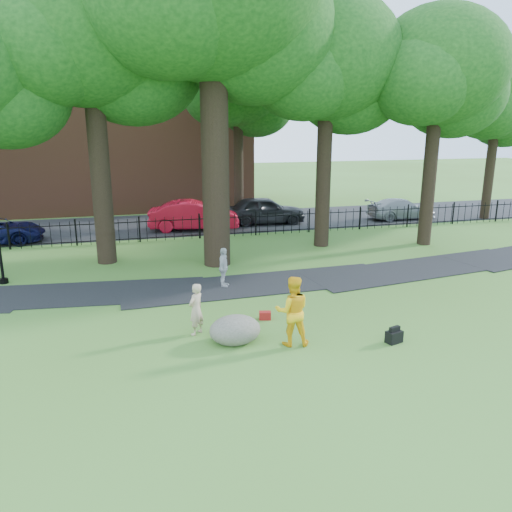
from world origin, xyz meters
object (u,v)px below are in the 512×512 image
object	(u,v)px
red_sedan	(194,215)
woman	(196,309)
big_tree	(215,1)
boulder	(235,328)
man	(292,311)

from	to	relation	value
red_sedan	woman	bearing A→B (deg)	-179.00
big_tree	woman	distance (m)	11.93
woman	boulder	size ratio (longest dim) A/B	1.06
boulder	red_sedan	distance (m)	15.02
woman	red_sedan	size ratio (longest dim) A/B	0.30
big_tree	woman	world-z (taller)	big_tree
big_tree	woman	size ratio (longest dim) A/B	9.63
man	red_sedan	xyz separation A→B (m)	(-0.47, 15.50, -0.14)
woman	red_sedan	bearing A→B (deg)	-141.21
boulder	red_sedan	xyz separation A→B (m)	(0.97, 14.98, 0.40)
big_tree	woman	xyz separation A→B (m)	(-2.01, -7.06, -9.40)
boulder	big_tree	bearing A→B (deg)	82.19
man	boulder	size ratio (longest dim) A/B	1.36
woman	boulder	distance (m)	1.27
boulder	red_sedan	world-z (taller)	red_sedan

